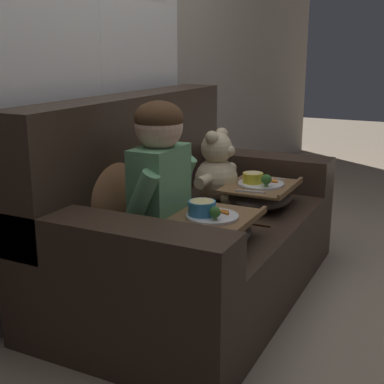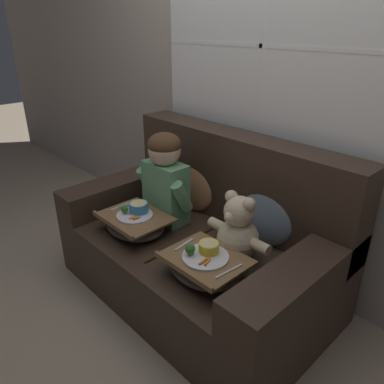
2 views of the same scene
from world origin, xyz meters
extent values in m
plane|color=tan|center=(0.00, 0.00, 0.00)|extent=(14.00, 14.00, 0.00)
cube|color=#A89E8E|center=(0.00, 0.57, 1.30)|extent=(8.00, 0.05, 2.60)
cube|color=white|center=(0.00, 0.53, 1.46)|extent=(1.57, 0.02, 1.38)
cube|color=black|center=(0.00, 0.54, 1.46)|extent=(1.52, 0.01, 1.33)
cube|color=white|center=(0.00, 0.53, 1.46)|extent=(0.02, 0.02, 1.33)
cube|color=white|center=(0.00, 0.53, 1.46)|extent=(1.52, 0.02, 0.02)
cube|color=#38281E|center=(0.00, 0.00, 0.20)|extent=(1.65, 0.97, 0.40)
cube|color=#38281E|center=(0.00, 0.37, 0.69)|extent=(1.65, 0.22, 0.57)
cube|color=#38281E|center=(-0.71, 0.00, 0.49)|extent=(0.22, 0.97, 0.19)
cube|color=#38281E|center=(0.71, 0.00, 0.49)|extent=(0.22, 0.97, 0.19)
cube|color=black|center=(0.00, -0.02, 0.40)|extent=(0.01, 0.71, 0.01)
ellipsoid|color=#B2754C|center=(-0.30, 0.29, 0.59)|extent=(0.41, 0.20, 0.42)
ellipsoid|color=slate|center=(0.30, 0.29, 0.59)|extent=(0.41, 0.20, 0.42)
cube|color=#66A370|center=(-0.30, 0.03, 0.60)|extent=(0.29, 0.16, 0.39)
sphere|color=beige|center=(-0.30, 0.03, 0.88)|extent=(0.20, 0.20, 0.20)
ellipsoid|color=#4C331E|center=(-0.30, 0.03, 0.91)|extent=(0.21, 0.21, 0.14)
cylinder|color=#66A370|center=(-0.47, 0.02, 0.63)|extent=(0.08, 0.15, 0.22)
cylinder|color=#66A370|center=(-0.13, 0.02, 0.63)|extent=(0.08, 0.15, 0.22)
sphere|color=beige|center=(0.30, 0.03, 0.52)|extent=(0.23, 0.23, 0.23)
sphere|color=beige|center=(0.30, 0.03, 0.69)|extent=(0.17, 0.17, 0.17)
sphere|color=beige|center=(0.24, 0.03, 0.75)|extent=(0.07, 0.07, 0.07)
sphere|color=beige|center=(0.36, 0.03, 0.75)|extent=(0.07, 0.07, 0.07)
sphere|color=beige|center=(0.30, -0.04, 0.68)|extent=(0.06, 0.06, 0.06)
sphere|color=black|center=(0.30, -0.06, 0.68)|extent=(0.02, 0.02, 0.02)
cylinder|color=beige|center=(0.15, 0.04, 0.54)|extent=(0.12, 0.06, 0.06)
cylinder|color=beige|center=(0.45, 0.03, 0.54)|extent=(0.12, 0.06, 0.06)
cylinder|color=beige|center=(0.25, -0.08, 0.43)|extent=(0.06, 0.11, 0.06)
cylinder|color=beige|center=(0.35, -0.08, 0.43)|extent=(0.06, 0.11, 0.06)
ellipsoid|color=#473D33|center=(-0.30, -0.22, 0.45)|extent=(0.40, 0.32, 0.10)
cube|color=brown|center=(-0.30, -0.22, 0.51)|extent=(0.42, 0.33, 0.01)
cube|color=brown|center=(-0.30, -0.38, 0.52)|extent=(0.42, 0.02, 0.02)
cylinder|color=silver|center=(-0.30, -0.22, 0.52)|extent=(0.22, 0.22, 0.01)
cylinder|color=#3889C1|center=(-0.31, -0.17, 0.55)|extent=(0.12, 0.12, 0.06)
cylinder|color=#E5D189|center=(-0.31, -0.17, 0.58)|extent=(0.10, 0.10, 0.01)
sphere|color=#38702D|center=(-0.35, -0.25, 0.56)|extent=(0.05, 0.05, 0.05)
cylinder|color=#7A9E56|center=(-0.35, -0.25, 0.53)|extent=(0.02, 0.02, 0.02)
cylinder|color=orange|center=(-0.26, -0.25, 0.53)|extent=(0.03, 0.05, 0.01)
cylinder|color=orange|center=(-0.25, -0.24, 0.53)|extent=(0.01, 0.05, 0.01)
cube|color=silver|center=(-0.46, -0.22, 0.52)|extent=(0.02, 0.14, 0.01)
ellipsoid|color=#473D33|center=(0.30, -0.22, 0.45)|extent=(0.39, 0.32, 0.10)
cube|color=brown|center=(0.30, -0.22, 0.51)|extent=(0.40, 0.33, 0.01)
cube|color=brown|center=(0.30, -0.38, 0.52)|extent=(0.40, 0.02, 0.02)
cylinder|color=silver|center=(0.30, -0.22, 0.52)|extent=(0.24, 0.24, 0.01)
cylinder|color=yellow|center=(0.29, -0.18, 0.55)|extent=(0.10, 0.10, 0.05)
cylinder|color=#E5D189|center=(0.29, -0.18, 0.57)|extent=(0.09, 0.09, 0.01)
sphere|color=#38702D|center=(0.24, -0.27, 0.56)|extent=(0.05, 0.05, 0.05)
cylinder|color=#7A9E56|center=(0.24, -0.27, 0.53)|extent=(0.02, 0.02, 0.02)
cylinder|color=orange|center=(0.33, -0.26, 0.53)|extent=(0.02, 0.06, 0.01)
cylinder|color=orange|center=(0.35, -0.25, 0.53)|extent=(0.03, 0.06, 0.01)
cube|color=silver|center=(0.14, -0.22, 0.52)|extent=(0.03, 0.14, 0.01)
cube|color=silver|center=(0.46, -0.22, 0.52)|extent=(0.03, 0.17, 0.01)
camera|label=1|loc=(-2.23, -1.08, 1.20)|focal=50.00mm
camera|label=2|loc=(1.39, -1.34, 1.59)|focal=35.00mm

